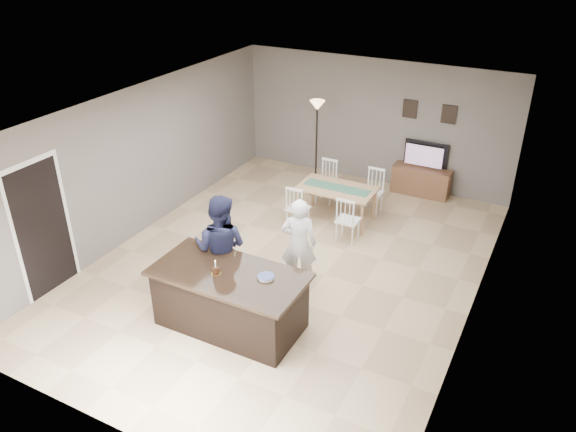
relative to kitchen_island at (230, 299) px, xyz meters
The scene contains 14 objects.
floor 1.86m from the kitchen_island, 90.00° to the left, with size 8.00×8.00×0.00m, color tan.
room_shell 2.18m from the kitchen_island, 90.00° to the left, with size 8.00×8.00×8.00m.
kitchen_island is the anchor object (origin of this frame).
tv_console 5.70m from the kitchen_island, 77.84° to the left, with size 1.20×0.40×0.60m, color brown.
television 5.78m from the kitchen_island, 77.99° to the left, with size 0.91×0.12×0.53m, color black.
tv_screen_glow 5.70m from the kitchen_island, 77.82° to the left, with size 0.78×0.78×0.00m, color #D04917.
picture_frames 6.03m from the kitchen_island, 78.74° to the left, with size 1.10×0.02×0.38m.
doorway 3.14m from the kitchen_island, behind, with size 0.00×2.10×2.65m.
woman 1.44m from the kitchen_island, 73.18° to the left, with size 0.56×0.36×1.52m, color silver.
man 0.84m from the kitchen_island, 132.03° to the left, with size 0.84×0.65×1.72m, color #1C1F3E.
birthday_cake 0.52m from the kitchen_island, 144.70° to the right, with size 0.14×0.14×0.21m.
plate_stack 0.71m from the kitchen_island, 13.43° to the left, with size 0.23×0.23×0.04m.
dining_table 3.67m from the kitchen_island, 89.02° to the left, with size 1.46×1.65×0.89m.
floor_lamp 4.80m from the kitchen_island, 100.00° to the left, with size 0.30×0.30×2.02m.
Camera 1 is at (3.70, -7.14, 5.19)m, focal length 35.00 mm.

